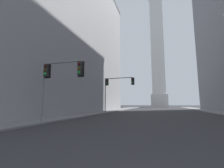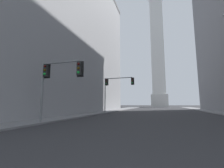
{
  "view_description": "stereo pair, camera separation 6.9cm",
  "coord_description": "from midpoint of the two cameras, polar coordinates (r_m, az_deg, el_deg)",
  "views": [
    {
      "loc": [
        0.21,
        -0.54,
        1.68
      ],
      "look_at": [
        -15.08,
        47.4,
        8.39
      ],
      "focal_mm": 24.0,
      "sensor_mm": 36.0,
      "label": 1
    },
    {
      "loc": [
        0.28,
        -0.52,
        1.68
      ],
      "look_at": [
        -15.08,
        47.4,
        8.39
      ],
      "focal_mm": 24.0,
      "sensor_mm": 36.0,
      "label": 2
    }
  ],
  "objects": [
    {
      "name": "building_left",
      "position": [
        37.43,
        -23.34,
        16.99
      ],
      "size": [
        21.83,
        44.25,
        33.7
      ],
      "color": "#9E9EA0",
      "rests_on": "ground_plane"
    },
    {
      "name": "traffic_light_near_left",
      "position": [
        13.55,
        -20.53,
        2.69
      ],
      "size": [
        4.05,
        0.52,
        5.27
      ],
      "color": "slate",
      "rests_on": "ground_plane"
    },
    {
      "name": "traffic_light_mid_left",
      "position": [
        27.49,
        0.94,
        -0.73
      ],
      "size": [
        5.66,
        0.52,
        6.48
      ],
      "color": "slate",
      "rests_on": "ground_plane"
    },
    {
      "name": "obelisk",
      "position": [
        91.04,
        16.91,
        13.59
      ],
      "size": [
        8.55,
        8.55,
        71.39
      ],
      "color": "silver",
      "rests_on": "ground_plane"
    },
    {
      "name": "sidewalk_left",
      "position": [
        33.19,
        -3.17,
        -10.35
      ],
      "size": [
        5.0,
        101.47,
        0.15
      ],
      "primitive_type": "cube",
      "color": "slate",
      "rests_on": "ground_plane"
    }
  ]
}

